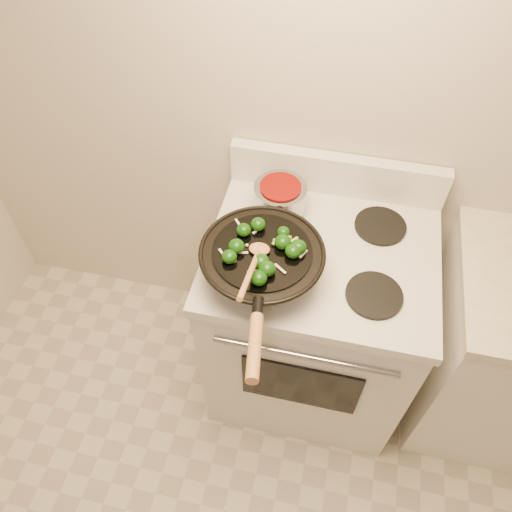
# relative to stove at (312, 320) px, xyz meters

# --- Properties ---
(stove) EXTENTS (0.78, 0.67, 1.08)m
(stove) POSITION_rel_stove_xyz_m (0.00, 0.00, 0.00)
(stove) COLOR silver
(stove) RESTS_ON ground
(wok) EXTENTS (0.39, 0.64, 0.19)m
(wok) POSITION_rel_stove_xyz_m (-0.18, -0.16, 0.53)
(wok) COLOR black
(wok) RESTS_ON stove
(stirfry) EXTENTS (0.27, 0.25, 0.04)m
(stirfry) POSITION_rel_stove_xyz_m (-0.17, -0.16, 0.60)
(stirfry) COLOR #0F3A09
(stirfry) RESTS_ON wok
(wooden_spoon) EXTENTS (0.07, 0.29, 0.12)m
(wooden_spoon) POSITION_rel_stove_xyz_m (-0.19, -0.23, 0.62)
(wooden_spoon) COLOR #B17745
(wooden_spoon) RESTS_ON wok
(saucepan) EXTENTS (0.19, 0.30, 0.11)m
(saucepan) POSITION_rel_stove_xyz_m (-0.18, 0.15, 0.52)
(saucepan) COLOR #979A9F
(saucepan) RESTS_ON stove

